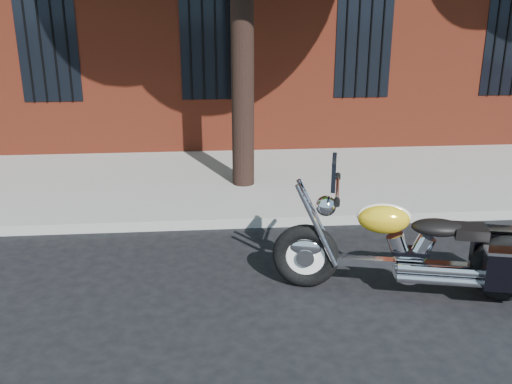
{
  "coord_description": "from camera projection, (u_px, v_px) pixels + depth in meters",
  "views": [
    {
      "loc": [
        -0.05,
        -6.15,
        3.11
      ],
      "look_at": [
        0.53,
        0.8,
        0.71
      ],
      "focal_mm": 40.0,
      "sensor_mm": 36.0,
      "label": 1
    }
  ],
  "objects": [
    {
      "name": "ground",
      "position": [
        217.0,
        271.0,
        6.81
      ],
      "size": [
        120.0,
        120.0,
        0.0
      ],
      "primitive_type": "plane",
      "color": "black",
      "rests_on": "ground"
    },
    {
      "name": "curb",
      "position": [
        215.0,
        222.0,
        8.08
      ],
      "size": [
        40.0,
        0.16,
        0.15
      ],
      "primitive_type": "cube",
      "color": "gray",
      "rests_on": "ground"
    },
    {
      "name": "sidewalk",
      "position": [
        213.0,
        182.0,
        9.85
      ],
      "size": [
        40.0,
        3.6,
        0.15
      ],
      "primitive_type": "cube",
      "color": "gray",
      "rests_on": "ground"
    },
    {
      "name": "motorcycle",
      "position": [
        419.0,
        252.0,
        6.12
      ],
      "size": [
        2.87,
        1.3,
        1.52
      ],
      "rotation": [
        0.0,
        0.0,
        -0.23
      ],
      "color": "black",
      "rests_on": "ground"
    }
  ]
}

